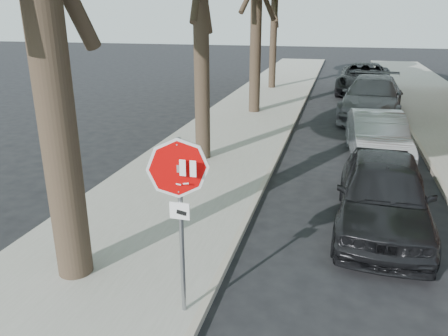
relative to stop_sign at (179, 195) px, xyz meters
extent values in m
plane|color=black|center=(0.70, 0.03, -1.95)|extent=(120.00, 120.00, 0.00)
cube|color=gray|center=(-1.80, 12.03, -1.89)|extent=(4.00, 55.00, 0.12)
cube|color=#9E9384|center=(0.25, 12.03, -1.88)|extent=(0.12, 55.00, 0.13)
cube|color=#9E9384|center=(4.65, 12.03, -1.88)|extent=(0.12, 55.00, 0.13)
cylinder|color=gray|center=(0.00, 0.03, -0.53)|extent=(0.06, 0.06, 2.60)
cube|color=#99999E|center=(0.00, 0.00, 0.37)|extent=(0.05, 0.06, 0.10)
cylinder|color=#99999E|center=(0.00, -0.01, 0.37)|extent=(0.76, 0.32, 0.82)
cylinder|color=white|center=(0.00, -0.02, 0.37)|extent=(0.76, 0.32, 0.82)
cylinder|color=red|center=(0.00, -0.03, 0.37)|extent=(0.68, 0.29, 0.74)
cube|color=white|center=(-0.21, -0.04, 0.39)|extent=(0.08, 0.00, 0.22)
cube|color=white|center=(-0.07, -0.04, 0.39)|extent=(0.08, 0.00, 0.22)
cube|color=white|center=(0.07, -0.04, 0.39)|extent=(0.08, 0.00, 0.22)
cube|color=white|center=(0.21, -0.04, 0.39)|extent=(0.08, 0.00, 0.22)
cube|color=silver|center=(-0.11, -0.04, 0.18)|extent=(0.08, 0.00, 0.03)
cube|color=silver|center=(0.00, -0.04, 0.16)|extent=(0.08, 0.00, 0.03)
cube|color=silver|center=(0.11, -0.04, 0.18)|extent=(0.08, 0.00, 0.03)
cube|color=white|center=(0.00, -0.01, -0.23)|extent=(0.28, 0.02, 0.24)
cube|color=black|center=(0.03, -0.03, -0.25)|extent=(0.15, 0.00, 0.08)
cylinder|color=black|center=(-2.00, 21.03, 2.67)|extent=(0.40, 0.40, 9.00)
imported|color=black|center=(2.96, 3.75, -1.18)|extent=(2.00, 4.56, 1.53)
imported|color=#9C9DA4|center=(3.14, 8.46, -1.24)|extent=(1.80, 4.42, 1.42)
imported|color=#4D4E53|center=(3.30, 14.62, -1.09)|extent=(3.04, 6.14, 1.71)
imported|color=black|center=(3.21, 20.87, -1.12)|extent=(3.19, 6.17, 1.66)
camera|label=1|loc=(1.92, -4.97, 2.23)|focal=35.00mm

